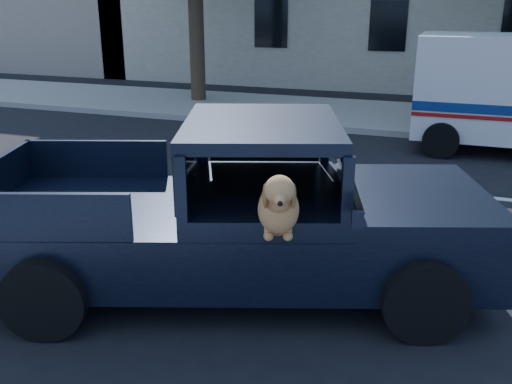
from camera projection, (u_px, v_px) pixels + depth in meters
ground at (163, 244)px, 7.48m from camera, size 120.00×120.00×0.00m
far_sidewalk at (325, 113)px, 15.65m from camera, size 60.00×4.00×0.15m
lane_stripes at (360, 184)px, 9.87m from camera, size 21.60×0.14×0.01m
pickup_truck at (230, 234)px, 6.19m from camera, size 5.64×3.63×1.88m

